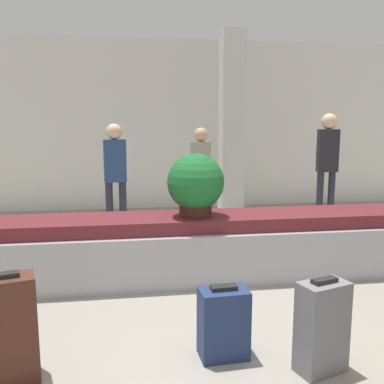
# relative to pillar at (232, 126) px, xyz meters

# --- Properties ---
(ground_plane) EXTENTS (18.00, 18.00, 0.00)m
(ground_plane) POSITION_rel_pillar_xyz_m (-1.15, -4.55, -1.60)
(ground_plane) COLOR gray
(back_wall) EXTENTS (18.00, 0.06, 3.20)m
(back_wall) POSITION_rel_pillar_xyz_m (-1.15, 0.91, 0.00)
(back_wall) COLOR silver
(back_wall) RESTS_ON ground_plane
(carousel) EXTENTS (7.66, 0.80, 0.69)m
(carousel) POSITION_rel_pillar_xyz_m (-1.15, -2.96, -1.27)
(carousel) COLOR #9E9EA3
(carousel) RESTS_ON ground_plane
(pillar) EXTENTS (0.40, 0.40, 3.20)m
(pillar) POSITION_rel_pillar_xyz_m (0.00, 0.00, 0.00)
(pillar) COLOR silver
(pillar) RESTS_ON ground_plane
(suitcase_1) EXTENTS (0.35, 0.25, 0.53)m
(suitcase_1) POSITION_rel_pillar_xyz_m (-1.16, -4.57, -1.35)
(suitcase_1) COLOR navy
(suitcase_1) RESTS_ON ground_plane
(suitcase_4) EXTENTS (0.43, 0.31, 0.74)m
(suitcase_4) POSITION_rel_pillar_xyz_m (-2.61, -4.67, -1.24)
(suitcase_4) COLOR #472319
(suitcase_4) RESTS_ON ground_plane
(suitcase_5) EXTENTS (0.37, 0.29, 0.66)m
(suitcase_5) POSITION_rel_pillar_xyz_m (-0.55, -4.85, -1.28)
(suitcase_5) COLOR slate
(suitcase_5) RESTS_ON ground_plane
(potted_plant_1) EXTENTS (0.60, 0.60, 0.66)m
(potted_plant_1) POSITION_rel_pillar_xyz_m (-1.12, -3.02, -0.58)
(potted_plant_1) COLOR #381914
(potted_plant_1) RESTS_ON carousel
(traveler_0) EXTENTS (0.35, 0.35, 1.57)m
(traveler_0) POSITION_rel_pillar_xyz_m (-0.65, -0.65, -0.67)
(traveler_0) COLOR #282833
(traveler_0) RESTS_ON ground_plane
(traveler_1) EXTENTS (0.34, 0.23, 1.64)m
(traveler_1) POSITION_rel_pillar_xyz_m (-2.00, -0.99, -0.62)
(traveler_1) COLOR #282833
(traveler_1) RESTS_ON ground_plane
(traveler_2) EXTENTS (0.35, 0.25, 1.80)m
(traveler_2) POSITION_rel_pillar_xyz_m (1.39, -0.85, -0.51)
(traveler_2) COLOR #282833
(traveler_2) RESTS_ON ground_plane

